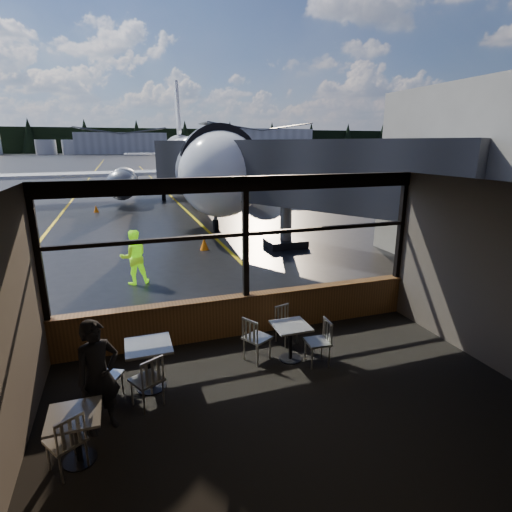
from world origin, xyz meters
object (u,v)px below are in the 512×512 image
cafe_table_left (77,438)px  cone_nose (204,244)px  ground_crew (134,257)px  cafe_table_near (291,342)px  chair_mid_s (147,380)px  chair_near_w (257,338)px  chair_near_n (287,325)px  chair_near_e (318,342)px  jet_bridge (295,189)px  cone_wing (96,209)px  airliner (191,128)px  passenger (98,377)px  cafe_table_mid (150,367)px  chair_left_s (66,441)px  chair_mid_w (107,377)px

cafe_table_left → cone_nose: 11.22m
ground_crew → cone_nose: (2.82, 3.32, -0.59)m
cafe_table_near → chair_mid_s: (-2.78, -0.58, 0.09)m
cafe_table_near → chair_near_w: size_ratio=0.80×
cafe_table_left → chair_near_n: 4.49m
chair_near_e → cone_nose: 9.32m
jet_bridge → cone_wing: size_ratio=26.03×
jet_bridge → cone_nose: 4.34m
chair_near_w → cone_nose: chair_near_w is taller
cafe_table_near → chair_near_w: chair_near_w is taller
jet_bridge → chair_near_w: 7.93m
airliner → ground_crew: airliner is taller
passenger → jet_bridge: bearing=24.2°
chair_near_w → cone_nose: bearing=146.3°
cafe_table_left → ground_crew: size_ratio=0.44×
chair_near_e → cafe_table_mid: bearing=90.4°
cafe_table_left → chair_near_w: size_ratio=0.78×
airliner → cone_wing: 9.14m
cafe_table_left → chair_left_s: (-0.12, -0.11, 0.08)m
chair_near_e → ground_crew: (-3.13, 5.99, 0.38)m
ground_crew → cone_wing: bearing=-91.4°
chair_near_w → passenger: (-2.82, -1.14, 0.41)m
cafe_table_mid → chair_mid_s: chair_mid_s is taller
cafe_table_near → passenger: (-3.45, -0.94, 0.51)m
passenger → chair_left_s: bearing=-146.7°
chair_mid_w → chair_near_w: bearing=126.8°
cafe_table_mid → chair_near_e: chair_near_e is taller
passenger → cafe_table_left: bearing=-142.7°
jet_bridge → cafe_table_near: jet_bridge is taller
cafe_table_mid → cone_wing: 20.53m
chair_near_w → cone_nose: size_ratio=1.91×
passenger → cafe_table_mid: bearing=21.9°
cone_nose → cone_wing: bearing=111.9°
chair_near_n → cone_wing: 20.24m
passenger → cone_wing: 21.32m
chair_near_e → chair_mid_w: size_ratio=1.06×
chair_near_n → chair_mid_s: (-2.97, -1.23, 0.05)m
airliner → chair_mid_w: size_ratio=40.13×
cafe_table_left → jet_bridge: bearing=50.8°
chair_near_w → chair_mid_s: (-2.15, -0.78, -0.01)m
cafe_table_mid → cafe_table_left: size_ratio=1.15×
chair_left_s → chair_mid_s: bearing=11.6°
chair_near_n → passenger: passenger is taller
chair_near_e → ground_crew: ground_crew is taller
chair_left_s → airliner: bearing=43.9°
cafe_table_mid → chair_near_e: (3.12, -0.19, 0.03)m
cafe_table_left → cone_nose: bearing=69.9°
ground_crew → cone_nose: 4.40m
cafe_table_near → passenger: bearing=-164.7°
cafe_table_left → chair_mid_w: size_ratio=0.85×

